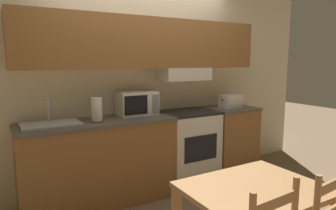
{
  "coord_description": "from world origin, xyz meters",
  "views": [
    {
      "loc": [
        -1.61,
        -3.4,
        1.59
      ],
      "look_at": [
        0.05,
        -0.54,
        1.09
      ],
      "focal_mm": 32.0,
      "sensor_mm": 36.0,
      "label": 1
    }
  ],
  "objects": [
    {
      "name": "lower_counter_main",
      "position": [
        -0.68,
        -0.29,
        0.47
      ],
      "size": [
        1.67,
        0.59,
        0.94
      ],
      "color": "#936033",
      "rests_on": "ground_plane"
    },
    {
      "name": "wall_back",
      "position": [
        0.01,
        -0.06,
        1.5
      ],
      "size": [
        5.41,
        0.38,
        2.55
      ],
      "color": "beige",
      "rests_on": "ground_plane"
    },
    {
      "name": "ground_plane",
      "position": [
        0.0,
        0.0,
        0.0
      ],
      "size": [
        16.0,
        16.0,
        0.0
      ],
      "primitive_type": "plane",
      "color": "#7F664C"
    },
    {
      "name": "sink_basin",
      "position": [
        -1.16,
        -0.29,
        0.95
      ],
      "size": [
        0.56,
        0.36,
        0.26
      ],
      "color": "#B7BABF",
      "rests_on": "lower_counter_main"
    },
    {
      "name": "lower_counter_right_stub",
      "position": [
        1.18,
        -0.29,
        0.47
      ],
      "size": [
        0.66,
        0.59,
        0.94
      ],
      "color": "#936033",
      "rests_on": "ground_plane"
    },
    {
      "name": "dining_table",
      "position": [
        -0.13,
        -2.03,
        0.62
      ],
      "size": [
        0.92,
        0.73,
        0.73
      ],
      "color": "#B27F4C",
      "rests_on": "ground_plane"
    },
    {
      "name": "stove_range",
      "position": [
        0.51,
        -0.28,
        0.47
      ],
      "size": [
        0.69,
        0.56,
        0.94
      ],
      "color": "white",
      "rests_on": "ground_plane"
    },
    {
      "name": "paper_towel_roll",
      "position": [
        -0.7,
        -0.32,
        1.06
      ],
      "size": [
        0.13,
        0.13,
        0.26
      ],
      "color": "black",
      "rests_on": "lower_counter_main"
    },
    {
      "name": "microwave",
      "position": [
        -0.16,
        -0.16,
        1.08
      ],
      "size": [
        0.46,
        0.29,
        0.28
      ],
      "color": "white",
      "rests_on": "lower_counter_main"
    },
    {
      "name": "toaster",
      "position": [
        1.18,
        -0.31,
        1.02
      ],
      "size": [
        0.3,
        0.21,
        0.17
      ],
      "color": "white",
      "rests_on": "lower_counter_right_stub"
    }
  ]
}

